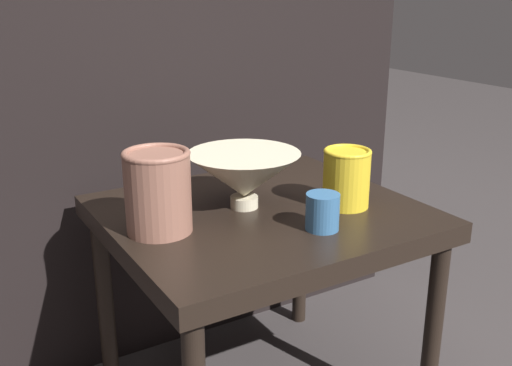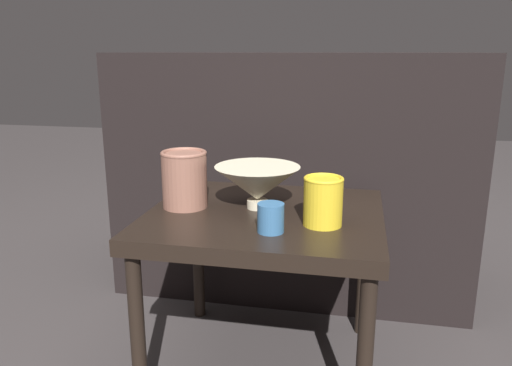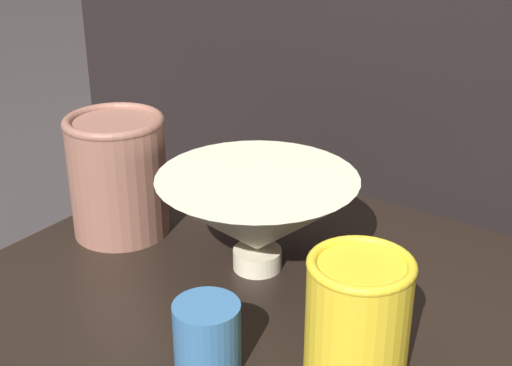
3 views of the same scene
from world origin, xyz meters
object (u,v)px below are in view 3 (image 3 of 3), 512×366
vase_colorful_right (358,316)px  cup (207,337)px  bowl (257,215)px  vase_textured_left (120,172)px

vase_colorful_right → cup: (-0.11, -0.07, -0.03)m
vase_colorful_right → cup: vase_colorful_right is taller
vase_colorful_right → cup: 0.14m
bowl → cup: (0.07, -0.17, -0.03)m
bowl → vase_colorful_right: size_ratio=1.89×
bowl → vase_textured_left: size_ratio=1.48×
vase_textured_left → cup: 0.30m
vase_colorful_right → cup: size_ratio=1.74×
vase_colorful_right → bowl: bearing=151.2°
bowl → vase_textured_left: 0.19m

